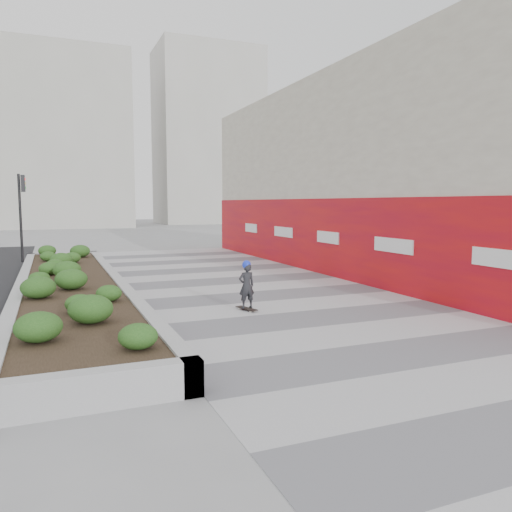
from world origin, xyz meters
The scene contains 9 objects.
ground centered at (0.00, 0.00, 0.00)m, with size 160.00×160.00×0.00m, color gray.
walkway centered at (0.00, 3.00, 0.01)m, with size 8.00×36.00×0.01m, color #A8A8AD.
building centered at (6.98, 8.98, 3.98)m, with size 6.04×24.08×8.00m.
planter centered at (-5.50, 7.00, 0.42)m, with size 3.00×18.00×0.90m.
traffic_signal_near centered at (-7.23, 17.50, 2.76)m, with size 0.33×0.28×4.20m.
distant_bldg_north_l centered at (-5.00, 55.00, 10.00)m, with size 16.00×12.00×20.00m, color #ADAAA3.
distant_bldg_north_r centered at (15.00, 60.00, 12.00)m, with size 14.00×10.00×24.00m, color #ADAAA3.
manhole_cover centered at (0.50, 3.00, 0.00)m, with size 0.44×0.44×0.01m, color #595654.
skateboarder centered at (-1.30, 3.24, 0.68)m, with size 0.45×0.75×1.34m.
Camera 1 is at (-5.97, -8.77, 2.82)m, focal length 35.00 mm.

